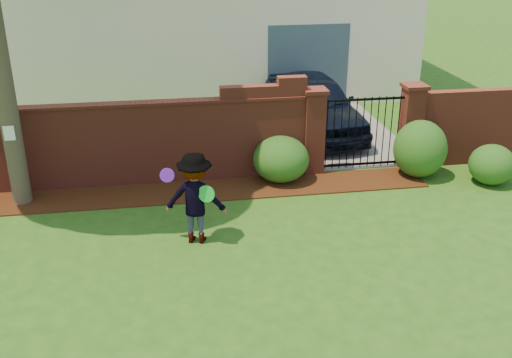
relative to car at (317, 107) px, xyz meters
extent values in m
cube|color=#295515|center=(-3.12, -6.43, -0.76)|extent=(80.00, 80.00, 0.01)
cube|color=#341809|center=(-4.07, -3.09, -0.74)|extent=(11.10, 1.08, 0.03)
cube|color=maroon|center=(-5.27, -2.43, 0.10)|extent=(8.70, 0.25, 1.70)
cube|color=maroon|center=(-1.82, -2.43, 1.10)|extent=(1.80, 0.25, 0.30)
cube|color=maroon|center=(-1.22, -2.43, 1.33)|extent=(0.60, 0.25, 0.16)
cube|color=maroon|center=(-5.27, -2.43, 0.98)|extent=(8.70, 0.31, 0.06)
cube|color=maroon|center=(3.48, -2.43, 0.10)|extent=(4.00, 0.25, 1.70)
cube|color=maroon|center=(-0.72, -2.43, 0.15)|extent=(0.42, 0.42, 1.80)
cube|color=maroon|center=(-0.72, -2.43, 1.09)|extent=(0.50, 0.50, 0.08)
cube|color=maroon|center=(1.48, -2.43, 0.15)|extent=(0.42, 0.42, 1.80)
cube|color=maroon|center=(1.48, -2.43, 1.09)|extent=(0.50, 0.50, 0.08)
cylinder|color=black|center=(-0.43, -2.43, 0.10)|extent=(0.02, 0.02, 1.60)
cylinder|color=black|center=(-0.27, -2.43, 0.10)|extent=(0.02, 0.02, 1.60)
cylinder|color=black|center=(-0.11, -2.43, 0.10)|extent=(0.02, 0.02, 1.60)
cylinder|color=black|center=(0.06, -2.43, 0.10)|extent=(0.02, 0.02, 1.60)
cylinder|color=black|center=(0.22, -2.43, 0.10)|extent=(0.02, 0.02, 1.60)
cylinder|color=black|center=(0.38, -2.43, 0.10)|extent=(0.02, 0.02, 1.60)
cylinder|color=black|center=(0.54, -2.43, 0.10)|extent=(0.02, 0.02, 1.60)
cylinder|color=black|center=(0.70, -2.43, 0.10)|extent=(0.02, 0.02, 1.60)
cylinder|color=black|center=(0.87, -2.43, 0.10)|extent=(0.02, 0.02, 1.60)
cylinder|color=black|center=(1.03, -2.43, 0.10)|extent=(0.02, 0.02, 1.60)
cylinder|color=black|center=(1.19, -2.43, 0.10)|extent=(0.02, 0.02, 1.60)
cube|color=black|center=(0.38, -2.43, -0.63)|extent=(1.78, 0.03, 0.05)
cube|color=black|center=(0.38, -2.43, 0.85)|extent=(1.78, 0.03, 0.05)
cube|color=slate|center=(0.38, 1.57, -0.75)|extent=(3.20, 8.00, 0.01)
cube|color=#384C5B|center=(0.38, 2.62, 0.45)|extent=(2.40, 0.12, 2.40)
imported|color=black|center=(0.00, 0.00, 0.00)|extent=(2.15, 4.55, 1.50)
cube|color=white|center=(-6.72, -3.22, 0.75)|extent=(0.20, 0.01, 0.28)
ellipsoid|color=#184E17|center=(-1.50, -2.78, -0.27)|extent=(1.19, 1.19, 0.97)
ellipsoid|color=#184E17|center=(1.48, -3.01, -0.13)|extent=(1.13, 1.13, 1.25)
ellipsoid|color=#184E17|center=(2.82, -3.63, -0.33)|extent=(0.95, 0.95, 0.84)
imported|color=gray|center=(-3.46, -5.14, 0.05)|extent=(1.16, 0.85, 1.61)
cylinder|color=#651DB8|center=(-3.89, -5.26, 0.57)|extent=(0.24, 0.10, 0.24)
cylinder|color=green|center=(-3.28, -5.34, 0.23)|extent=(0.29, 0.19, 0.29)
camera|label=1|loc=(-3.91, -14.31, 4.35)|focal=42.18mm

